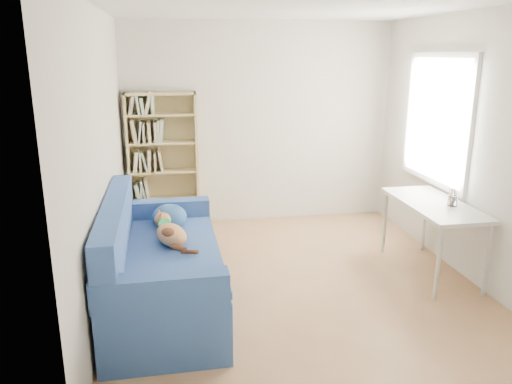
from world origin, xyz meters
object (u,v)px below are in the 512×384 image
(sofa, at_px, (159,268))
(desk, at_px, (434,209))
(pen_cup, at_px, (453,199))
(bookshelf, at_px, (164,167))

(sofa, relative_size, desk, 1.58)
(sofa, height_order, pen_cup, sofa)
(sofa, height_order, desk, sofa)
(sofa, distance_m, pen_cup, 2.90)
(bookshelf, bearing_deg, sofa, -91.21)
(pen_cup, bearing_deg, bookshelf, 144.80)
(desk, relative_size, pen_cup, 7.19)
(sofa, xyz_separation_m, pen_cup, (2.86, 0.16, 0.44))
(bookshelf, distance_m, desk, 3.28)
(desk, bearing_deg, pen_cup, -45.06)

